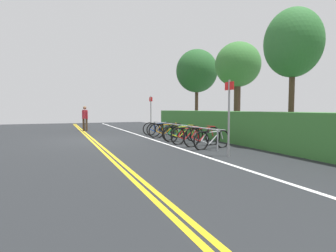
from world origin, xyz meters
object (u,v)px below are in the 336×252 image
(bicycle_3, at_px, (177,133))
(sign_post_far, at_px, (229,111))
(sign_post_near, at_px, (151,111))
(tree_far_right, at_px, (293,44))
(bicycle_0, at_px, (158,129))
(tree_mid, at_px, (238,66))
(bicycle_2, at_px, (167,131))
(pedestrian, at_px, (85,117))
(bicycle_4, at_px, (182,133))
(bicycle_7, at_px, (212,140))
(bicycle_6, at_px, (203,136))
(tree_near_left, at_px, (197,71))
(bike_rack, at_px, (178,128))
(bicycle_1, at_px, (164,130))
(bicycle_5, at_px, (187,135))

(bicycle_3, relative_size, sign_post_far, 0.74)
(sign_post_near, height_order, tree_far_right, tree_far_right)
(bicycle_0, bearing_deg, tree_mid, 71.65)
(bicycle_2, height_order, tree_mid, tree_mid)
(bicycle_3, height_order, tree_mid, tree_mid)
(sign_post_near, xyz_separation_m, sign_post_far, (7.91, -0.25, 0.07))
(bicycle_0, relative_size, pedestrian, 1.04)
(tree_mid, relative_size, tree_far_right, 0.99)
(bicycle_4, bearing_deg, bicycle_7, 1.33)
(bicycle_4, relative_size, tree_far_right, 0.35)
(bicycle_2, distance_m, bicycle_6, 3.09)
(bicycle_0, height_order, sign_post_near, sign_post_near)
(sign_post_near, height_order, tree_near_left, tree_near_left)
(bike_rack, distance_m, pedestrian, 7.87)
(bicycle_3, distance_m, tree_mid, 5.43)
(pedestrian, bearing_deg, bicycle_1, 32.82)
(bicycle_6, height_order, sign_post_far, sign_post_far)
(bicycle_0, distance_m, tree_far_right, 7.60)
(tree_far_right, bearing_deg, bicycle_3, -140.57)
(bicycle_0, bearing_deg, tree_near_left, 127.71)
(bicycle_1, relative_size, bicycle_5, 1.02)
(bike_rack, distance_m, bicycle_7, 2.70)
(sign_post_far, bearing_deg, bicycle_5, 176.79)
(bicycle_1, relative_size, bicycle_7, 0.99)
(bicycle_5, relative_size, sign_post_far, 0.72)
(bicycle_0, distance_m, bicycle_4, 3.00)
(bicycle_1, bearing_deg, tree_mid, 82.38)
(tree_far_right, bearing_deg, sign_post_far, -76.17)
(bicycle_3, relative_size, bicycle_4, 0.93)
(tree_near_left, bearing_deg, bicycle_5, -31.20)
(bicycle_0, distance_m, tree_near_left, 6.30)
(bike_rack, height_order, bicycle_2, bicycle_2)
(bicycle_5, xyz_separation_m, tree_near_left, (-6.91, 4.18, 3.71))
(bike_rack, relative_size, bicycle_1, 3.82)
(bicycle_3, xyz_separation_m, bicycle_4, (0.63, -0.05, 0.02))
(bicycle_7, relative_size, tree_mid, 0.34)
(tree_mid, bearing_deg, bicycle_1, -97.62)
(bicycle_5, relative_size, pedestrian, 1.03)
(sign_post_near, xyz_separation_m, tree_mid, (2.42, 4.18, 2.48))
(bicycle_5, height_order, tree_mid, tree_mid)
(bicycle_2, height_order, bicycle_4, bicycle_2)
(bicycle_2, height_order, pedestrian, pedestrian)
(bicycle_2, distance_m, bicycle_4, 1.46)
(bicycle_2, xyz_separation_m, tree_near_left, (-4.66, 4.15, 3.69))
(bicycle_1, xyz_separation_m, bicycle_4, (2.19, 0.00, -0.00))
(sign_post_far, bearing_deg, bicycle_7, 166.29)
(bicycle_4, xyz_separation_m, sign_post_far, (3.86, -0.31, 1.02))
(sign_post_near, distance_m, tree_near_left, 5.35)
(sign_post_far, bearing_deg, tree_near_left, 156.42)
(bike_rack, distance_m, tree_near_left, 7.91)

